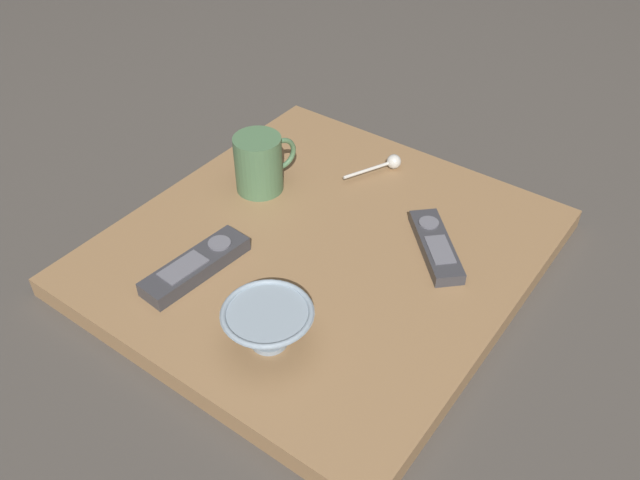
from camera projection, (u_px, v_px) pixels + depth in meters
The scene contains 7 objects.
ground_plane at pixel (322, 259), 1.10m from camera, with size 6.00×6.00×0.00m, color #47423D.
table at pixel (322, 251), 1.08m from camera, with size 0.66×0.61×0.03m.
cereal_bowl at pixel (268, 324), 0.89m from camera, with size 0.12×0.12×0.06m.
coffee_mug at pixel (260, 163), 1.16m from camera, with size 0.12×0.08×0.10m.
teaspoon at pixel (390, 163), 1.22m from camera, with size 0.11×0.06×0.03m.
tv_remote_near at pixel (196, 266), 1.01m from camera, with size 0.18×0.07×0.03m.
tv_remote_far at pixel (436, 246), 1.05m from camera, with size 0.15×0.15×0.02m.
Camera 1 is at (0.66, 0.48, 0.73)m, focal length 37.68 mm.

